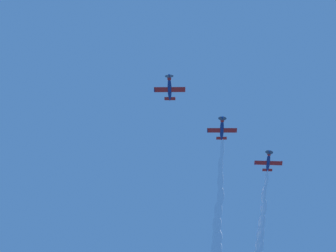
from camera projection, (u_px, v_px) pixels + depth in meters
airplane_lead at (170, 88)px, 95.19m from camera, size 6.59×6.98×2.25m
airplane_left_wingman at (222, 129)px, 100.57m from camera, size 6.61×6.98×2.25m
airplane_right_wingman at (268, 161)px, 108.91m from camera, size 6.61×6.96×2.33m
smoke_trail_left_wingman at (218, 223)px, 115.85m from camera, size 36.13×27.88×3.69m
smoke_trail_right_wingman at (259, 245)px, 124.23m from camera, size 36.54×29.04×3.64m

